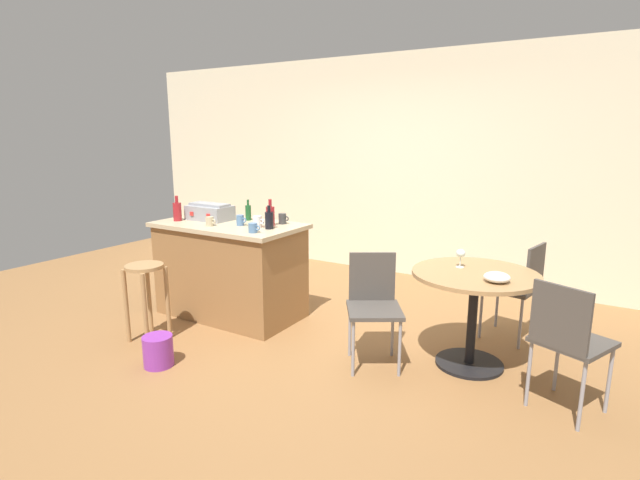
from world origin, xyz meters
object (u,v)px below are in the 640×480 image
Objects in this scene: folding_chair_near at (373,301)px; cup_3 at (253,228)px; wooden_stool at (146,287)px; cup_2 at (283,219)px; folding_chair_far at (568,337)px; bottle_3 at (177,211)px; plastic_bucket at (158,351)px; bottle_1 at (270,216)px; dining_table at (474,295)px; toolbox at (210,212)px; folding_chair_left at (519,284)px; bottle_0 at (248,212)px; wine_glass at (461,254)px; bottle_2 at (269,220)px; cup_4 at (210,221)px; serving_bowl at (497,277)px; cup_0 at (240,220)px; cup_1 at (258,222)px; kitchen_island at (230,269)px.

cup_3 is at bearing -178.80° from folding_chair_near.
wooden_stool is 1.36m from cup_2.
bottle_3 reaches higher than folding_chair_far.
bottle_1 is at bearing 82.36° from plastic_bucket.
dining_table is 2.61m from toolbox.
folding_chair_left is 2.17m from cup_2.
folding_chair_left is at bearing 13.32° from bottle_0.
bottle_1 is 1.72× the size of wine_glass.
bottle_1 is at bearing 101.58° from cup_3.
bottle_2 reaches higher than cup_3.
cup_4 reaches higher than folding_chair_far.
cup_2 is (0.41, 0.01, -0.03)m from bottle_0.
dining_table is at bearing 11.14° from cup_3.
bottle_1 is at bearing 175.92° from serving_bowl.
folding_chair_left is (-0.45, 1.05, -0.01)m from folding_chair_far.
cup_0 is at bearing 65.41° from wooden_stool.
bottle_1 is at bearing 15.73° from bottle_3.
wooden_stool is 2.60m from wine_glass.
bottle_0 reaches higher than toolbox.
cup_0 is 2.00m from wine_glass.
bottle_1 is 0.15m from cup_2.
bottle_1 reaches higher than folding_chair_left.
folding_chair_far is 4.83× the size of serving_bowl.
folding_chair_far is 0.58m from serving_bowl.
plastic_bucket is at bearing -146.14° from folding_chair_near.
folding_chair_left reaches higher than folding_chair_near.
cup_3 is (0.12, -0.21, -0.01)m from cup_1.
kitchen_island is at bearing 177.28° from cup_1.
toolbox is at bearing 172.37° from folding_chair_near.
toolbox reaches higher than cup_4.
folding_chair_far is at bearing -66.64° from folding_chair_left.
cup_2 reaches higher than folding_chair_far.
cup_1 is at bearing -172.91° from wine_glass.
folding_chair_near is 5.92× the size of wine_glass.
kitchen_island is at bearing 175.40° from folding_chair_far.
serving_bowl is (0.18, -0.16, 0.21)m from dining_table.
plastic_bucket is at bearing -81.60° from bottle_0.
plastic_bucket is (-0.23, -0.90, -0.84)m from cup_3.
cup_1 is (0.32, -0.25, -0.03)m from bottle_0.
cup_2 is 0.61× the size of serving_bowl.
plastic_bucket is (0.08, -1.10, -0.84)m from cup_0.
toolbox is at bearing 174.12° from cup_1.
cup_0 reaches higher than wooden_stool.
bottle_3 reaches higher than serving_bowl.
bottle_0 is at bearing 179.21° from wine_glass.
plastic_bucket is at bearing -77.41° from kitchen_island.
folding_chair_far is at bearing 10.83° from wooden_stool.
bottle_1 is 0.28m from cup_0.
bottle_2 is 0.88× the size of plastic_bucket.
folding_chair_far is (1.33, -0.03, 0.02)m from folding_chair_near.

